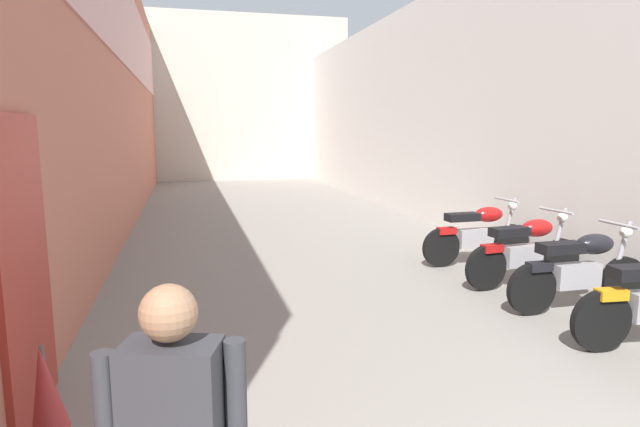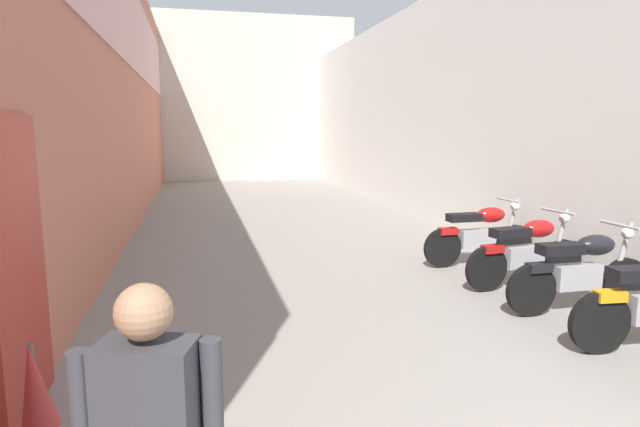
{
  "view_description": "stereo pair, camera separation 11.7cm",
  "coord_description": "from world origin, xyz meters",
  "views": [
    {
      "loc": [
        -2.08,
        -0.61,
        2.09
      ],
      "look_at": [
        -0.36,
        6.18,
        0.97
      ],
      "focal_mm": 29.67,
      "sensor_mm": 36.0,
      "label": 1
    },
    {
      "loc": [
        -1.97,
        -0.64,
        2.09
      ],
      "look_at": [
        -0.36,
        6.18,
        0.97
      ],
      "focal_mm": 29.67,
      "sensor_mm": 36.0,
      "label": 2
    }
  ],
  "objects": [
    {
      "name": "ground_plane",
      "position": [
        0.0,
        8.78,
        0.0
      ],
      "size": [
        37.56,
        37.56,
        0.0
      ],
      "primitive_type": "plane",
      "color": "gray"
    },
    {
      "name": "building_left",
      "position": [
        -3.43,
        10.74,
        3.07
      ],
      "size": [
        0.45,
        21.56,
        6.07
      ],
      "color": "#B76651",
      "rests_on": "ground"
    },
    {
      "name": "building_right",
      "position": [
        3.44,
        10.78,
        2.53
      ],
      "size": [
        0.45,
        21.56,
        5.06
      ],
      "color": "silver",
      "rests_on": "ground"
    },
    {
      "name": "building_far_end",
      "position": [
        0.0,
        22.56,
        3.37
      ],
      "size": [
        9.48,
        2.0,
        6.73
      ],
      "primitive_type": "cube",
      "color": "beige",
      "rests_on": "ground"
    },
    {
      "name": "motorcycle_fourth",
      "position": [
        2.3,
        4.4,
        0.5
      ],
      "size": [
        1.85,
        0.58,
        1.04
      ],
      "color": "black",
      "rests_on": "ground"
    },
    {
      "name": "motorcycle_fifth",
      "position": [
        2.3,
        5.42,
        0.5
      ],
      "size": [
        1.85,
        0.58,
        1.04
      ],
      "color": "black",
      "rests_on": "ground"
    },
    {
      "name": "motorcycle_sixth",
      "position": [
        2.3,
        6.62,
        0.5
      ],
      "size": [
        1.85,
        0.58,
        1.04
      ],
      "color": "black",
      "rests_on": "ground"
    },
    {
      "name": "umbrella_leaning",
      "position": [
        -2.88,
        2.38,
        0.68
      ],
      "size": [
        0.2,
        0.35,
        0.97
      ],
      "color": "#4C4C4C",
      "rests_on": "ground"
    }
  ]
}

